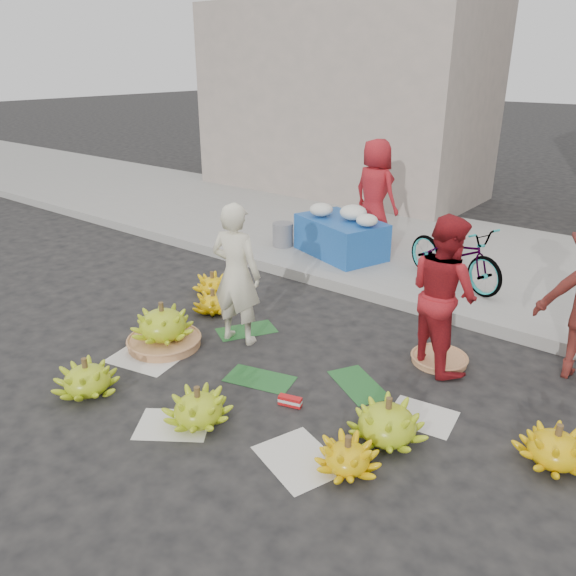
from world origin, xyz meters
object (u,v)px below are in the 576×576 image
Objects in this scene: flower_table at (341,234)px; banana_bunch_0 at (163,327)px; vendor_cream at (236,274)px; bicycle at (455,254)px; banana_bunch_4 at (387,422)px.

banana_bunch_0 is at bearing -70.95° from flower_table.
vendor_cream is 3.04m from bicycle.
vendor_cream reaches higher than banana_bunch_4.
flower_table is 0.98× the size of bicycle.
vendor_cream is 1.00× the size of bicycle.
flower_table is (-2.65, 3.39, 0.26)m from banana_bunch_4.
flower_table is at bearing 107.88° from bicycle.
flower_table reaches higher than banana_bunch_4.
vendor_cream reaches higher than banana_bunch_0.
bicycle is (1.80, -0.08, 0.09)m from flower_table.
bicycle reaches higher than banana_bunch_0.
vendor_cream is 2.90m from flower_table.
banana_bunch_4 is at bearing -32.76° from flower_table.
banana_bunch_0 is at bearing 36.92° from vendor_cream.
banana_bunch_0 is 0.50× the size of vendor_cream.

